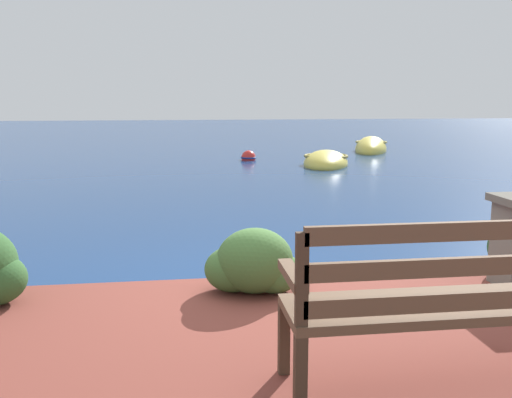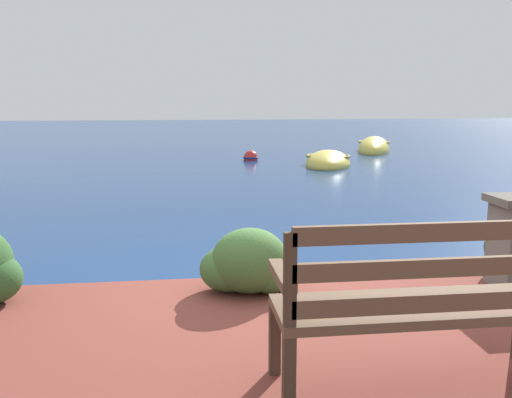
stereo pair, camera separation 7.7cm
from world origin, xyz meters
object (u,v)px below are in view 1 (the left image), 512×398
Objects in this scene: rowboat_mid at (371,149)px; mooring_buoy at (248,158)px; rowboat_nearest at (326,163)px; park_bench at (433,300)px.

rowboat_mid reaches higher than mooring_buoy.
rowboat_nearest reaches higher than mooring_buoy.
rowboat_nearest is (2.53, 11.63, -0.65)m from park_bench.
rowboat_nearest is 5.92× the size of mooring_buoy.
park_bench reaches higher than mooring_buoy.
rowboat_nearest is at bearing 76.59° from park_bench.
rowboat_nearest is 0.82× the size of rowboat_mid.
mooring_buoy is at bearing -110.41° from rowboat_nearest.
park_bench is at bearing 5.39° from rowboat_nearest.
park_bench is 13.10m from mooring_buoy.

